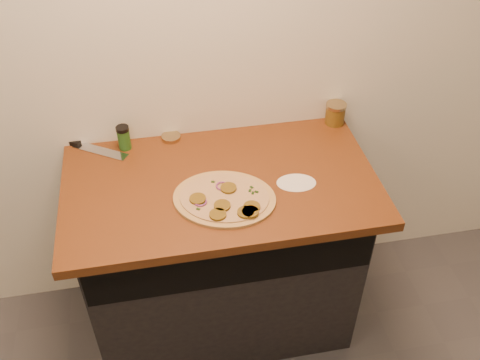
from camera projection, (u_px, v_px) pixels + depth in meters
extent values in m
cube|color=silver|center=(203.00, 32.00, 2.00)|extent=(4.00, 0.02, 2.70)
cube|color=black|center=(222.00, 256.00, 2.37)|extent=(1.10, 0.60, 0.86)
cube|color=brown|center=(220.00, 184.00, 2.06)|extent=(1.20, 0.70, 0.04)
cylinder|color=tan|center=(224.00, 199.00, 1.95)|extent=(0.47, 0.47, 0.01)
cylinder|color=beige|center=(224.00, 197.00, 1.95)|extent=(0.41, 0.41, 0.00)
cylinder|color=brown|center=(228.00, 188.00, 1.98)|extent=(0.06, 0.06, 0.01)
cylinder|color=brown|center=(198.00, 199.00, 1.93)|extent=(0.06, 0.06, 0.01)
cylinder|color=brown|center=(246.00, 212.00, 1.88)|extent=(0.06, 0.06, 0.01)
cylinder|color=brown|center=(252.00, 207.00, 1.90)|extent=(0.06, 0.06, 0.01)
cylinder|color=brown|center=(222.00, 206.00, 1.90)|extent=(0.06, 0.06, 0.01)
cylinder|color=brown|center=(218.00, 215.00, 1.87)|extent=(0.06, 0.06, 0.01)
cylinder|color=brown|center=(250.00, 212.00, 1.88)|extent=(0.06, 0.06, 0.01)
torus|color=#772C6B|center=(200.00, 202.00, 1.92)|extent=(0.05, 0.05, 0.01)
torus|color=#772C6B|center=(222.00, 186.00, 1.99)|extent=(0.05, 0.05, 0.01)
cube|color=black|center=(253.00, 193.00, 1.96)|extent=(0.01, 0.02, 0.00)
cube|color=black|center=(250.00, 191.00, 1.97)|extent=(0.01, 0.02, 0.00)
cube|color=black|center=(213.00, 182.00, 2.01)|extent=(0.02, 0.01, 0.00)
cube|color=black|center=(198.00, 209.00, 1.90)|extent=(0.02, 0.01, 0.00)
cube|color=black|center=(203.00, 203.00, 1.92)|extent=(0.02, 0.02, 0.00)
cube|color=black|center=(252.00, 187.00, 1.98)|extent=(0.01, 0.02, 0.00)
cube|color=black|center=(243.00, 215.00, 1.87)|extent=(0.02, 0.02, 0.00)
cube|color=black|center=(214.00, 211.00, 1.89)|extent=(0.01, 0.01, 0.00)
cube|color=black|center=(257.00, 192.00, 1.96)|extent=(0.02, 0.02, 0.00)
cube|color=#B7BAC1|center=(100.00, 151.00, 2.18)|extent=(0.23, 0.17, 0.01)
cube|color=black|center=(66.00, 141.00, 2.22)|extent=(0.13, 0.09, 0.02)
cylinder|color=tan|center=(171.00, 137.00, 2.24)|extent=(0.09, 0.09, 0.02)
cylinder|color=#9D270F|center=(335.00, 115.00, 2.31)|extent=(0.08, 0.08, 0.08)
cylinder|color=tan|center=(336.00, 105.00, 2.28)|extent=(0.09, 0.09, 0.01)
cylinder|color=#24571B|center=(124.00, 139.00, 2.17)|extent=(0.05, 0.05, 0.09)
cylinder|color=black|center=(122.00, 129.00, 2.13)|extent=(0.05, 0.05, 0.02)
cylinder|color=silver|center=(296.00, 183.00, 2.03)|extent=(0.17, 0.17, 0.00)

